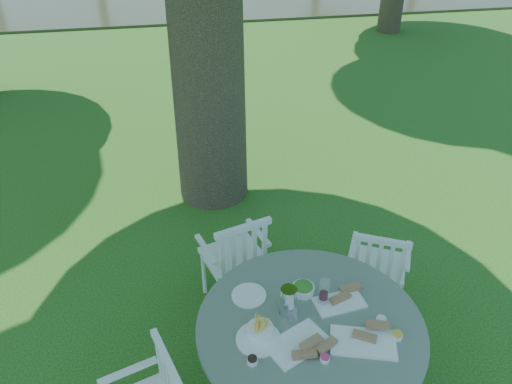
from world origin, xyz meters
The scene contains 5 objects.
ground centered at (0.00, 0.00, 0.00)m, with size 140.00×140.00×0.00m, color #14430E.
table centered at (0.08, -1.28, 0.64)m, with size 1.49×1.49×0.77m.
chair_ne centered at (0.87, -0.57, 0.52)m, with size 0.59×0.57×0.88m.
chair_nw centered at (-0.24, -0.29, 0.56)m, with size 0.59×0.57×0.95m.
tableware centered at (0.01, -1.24, 0.82)m, with size 1.04×0.82×0.22m.
Camera 1 is at (-0.68, -3.40, 3.27)m, focal length 35.00 mm.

